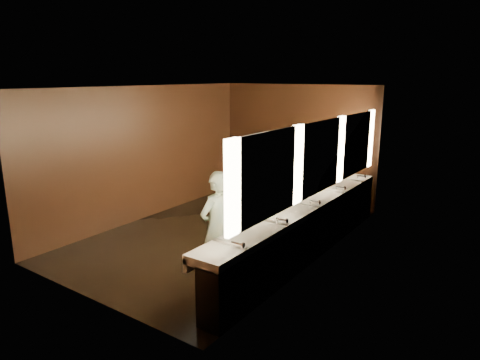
% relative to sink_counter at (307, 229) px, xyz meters
% --- Properties ---
extents(floor, '(6.00, 6.00, 0.00)m').
position_rel_sink_counter_xyz_m(floor, '(-1.79, 0.00, -0.50)').
color(floor, black).
rests_on(floor, ground).
extents(ceiling, '(4.00, 6.00, 0.02)m').
position_rel_sink_counter_xyz_m(ceiling, '(-1.79, 0.00, 2.30)').
color(ceiling, '#2D2D2B').
rests_on(ceiling, wall_back).
extents(wall_back, '(4.00, 0.02, 2.80)m').
position_rel_sink_counter_xyz_m(wall_back, '(-1.79, 3.00, 0.90)').
color(wall_back, black).
rests_on(wall_back, floor).
extents(wall_front, '(4.00, 0.02, 2.80)m').
position_rel_sink_counter_xyz_m(wall_front, '(-1.79, -3.00, 0.90)').
color(wall_front, black).
rests_on(wall_front, floor).
extents(wall_left, '(0.02, 6.00, 2.80)m').
position_rel_sink_counter_xyz_m(wall_left, '(-3.79, 0.00, 0.90)').
color(wall_left, black).
rests_on(wall_left, floor).
extents(wall_right, '(0.02, 6.00, 2.80)m').
position_rel_sink_counter_xyz_m(wall_right, '(0.21, 0.00, 0.90)').
color(wall_right, black).
rests_on(wall_right, floor).
extents(sink_counter, '(0.55, 5.40, 1.01)m').
position_rel_sink_counter_xyz_m(sink_counter, '(0.00, 0.00, 0.00)').
color(sink_counter, black).
rests_on(sink_counter, floor).
extents(mirror_band, '(0.06, 5.03, 1.15)m').
position_rel_sink_counter_xyz_m(mirror_band, '(0.19, -0.00, 1.25)').
color(mirror_band, '#FFE8B7').
rests_on(mirror_band, wall_right).
extents(person, '(0.50, 0.67, 1.69)m').
position_rel_sink_counter_xyz_m(person, '(-0.68, -1.58, 0.35)').
color(person, '#8EC6D3').
rests_on(person, floor).
extents(trash_bin, '(0.38, 0.38, 0.50)m').
position_rel_sink_counter_xyz_m(trash_bin, '(-0.22, -1.26, -0.25)').
color(trash_bin, black).
rests_on(trash_bin, floor).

